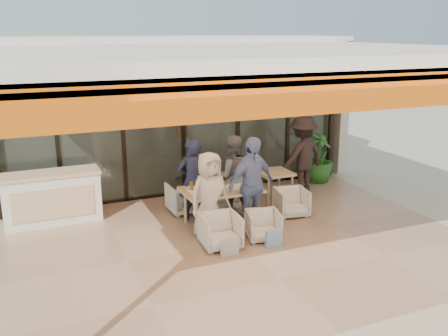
# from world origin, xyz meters

# --- Properties ---
(ground) EXTENTS (70.00, 70.00, 0.00)m
(ground) POSITION_xyz_m (0.00, 0.00, 0.00)
(ground) COLOR #C6B293
(ground) RESTS_ON ground
(terrace_floor) EXTENTS (8.00, 6.00, 0.01)m
(terrace_floor) POSITION_xyz_m (0.00, 0.00, 0.01)
(terrace_floor) COLOR tan
(terrace_floor) RESTS_ON ground
(terrace_structure) EXTENTS (8.00, 6.00, 3.40)m
(terrace_structure) POSITION_xyz_m (0.00, -0.26, 3.25)
(terrace_structure) COLOR silver
(terrace_structure) RESTS_ON ground
(glass_storefront) EXTENTS (8.08, 0.10, 3.20)m
(glass_storefront) POSITION_xyz_m (0.00, 3.00, 1.60)
(glass_storefront) COLOR #9EADA3
(glass_storefront) RESTS_ON ground
(interior_block) EXTENTS (9.05, 3.62, 3.52)m
(interior_block) POSITION_xyz_m (0.01, 5.31, 2.23)
(interior_block) COLOR silver
(interior_block) RESTS_ON ground
(host_counter) EXTENTS (1.85, 0.65, 1.04)m
(host_counter) POSITION_xyz_m (-2.94, 2.30, 0.53)
(host_counter) COLOR silver
(host_counter) RESTS_ON ground
(dining_table) EXTENTS (1.50, 0.90, 0.93)m
(dining_table) POSITION_xyz_m (0.04, 0.92, 0.69)
(dining_table) COLOR beige
(dining_table) RESTS_ON ground
(chair_far_left) EXTENTS (0.69, 0.64, 0.69)m
(chair_far_left) POSITION_xyz_m (-0.37, 1.86, 0.34)
(chair_far_left) COLOR silver
(chair_far_left) RESTS_ON ground
(chair_far_right) EXTENTS (0.68, 0.64, 0.65)m
(chair_far_right) POSITION_xyz_m (0.47, 1.86, 0.32)
(chair_far_right) COLOR silver
(chair_far_right) RESTS_ON ground
(chair_near_left) EXTENTS (0.69, 0.65, 0.67)m
(chair_near_left) POSITION_xyz_m (-0.37, -0.04, 0.33)
(chair_near_left) COLOR silver
(chair_near_left) RESTS_ON ground
(chair_near_right) EXTENTS (0.68, 0.66, 0.59)m
(chair_near_right) POSITION_xyz_m (0.47, -0.04, 0.30)
(chair_near_right) COLOR silver
(chair_near_right) RESTS_ON ground
(diner_navy) EXTENTS (0.63, 0.43, 1.66)m
(diner_navy) POSITION_xyz_m (-0.37, 1.36, 0.83)
(diner_navy) COLOR #171B32
(diner_navy) RESTS_ON ground
(diner_grey) EXTENTS (0.91, 0.76, 1.66)m
(diner_grey) POSITION_xyz_m (0.47, 1.36, 0.83)
(diner_grey) COLOR slate
(diner_grey) RESTS_ON ground
(diner_cream) EXTENTS (0.85, 0.62, 1.60)m
(diner_cream) POSITION_xyz_m (-0.37, 0.46, 0.80)
(diner_cream) COLOR beige
(diner_cream) RESTS_ON ground
(diner_periwinkle) EXTENTS (1.14, 0.72, 1.81)m
(diner_periwinkle) POSITION_xyz_m (0.47, 0.46, 0.90)
(diner_periwinkle) COLOR #6A7EB1
(diner_periwinkle) RESTS_ON ground
(tote_bag_cream) EXTENTS (0.30, 0.10, 0.34)m
(tote_bag_cream) POSITION_xyz_m (-0.37, -0.44, 0.17)
(tote_bag_cream) COLOR silver
(tote_bag_cream) RESTS_ON ground
(tote_bag_blue) EXTENTS (0.30, 0.10, 0.34)m
(tote_bag_blue) POSITION_xyz_m (0.47, -0.44, 0.17)
(tote_bag_blue) COLOR #99BFD8
(tote_bag_blue) RESTS_ON ground
(side_table) EXTENTS (0.70, 0.70, 0.74)m
(side_table) POSITION_xyz_m (1.56, 1.56, 0.64)
(side_table) COLOR beige
(side_table) RESTS_ON ground
(side_chair) EXTENTS (0.70, 0.67, 0.63)m
(side_chair) POSITION_xyz_m (1.56, 0.81, 0.32)
(side_chair) COLOR silver
(side_chair) RESTS_ON ground
(standing_woman) EXTENTS (1.31, 0.94, 1.83)m
(standing_woman) POSITION_xyz_m (2.48, 1.93, 0.92)
(standing_woman) COLOR black
(standing_woman) RESTS_ON ground
(potted_palm) EXTENTS (1.02, 1.02, 1.29)m
(potted_palm) POSITION_xyz_m (3.36, 2.58, 0.65)
(potted_palm) COLOR #1E5919
(potted_palm) RESTS_ON ground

